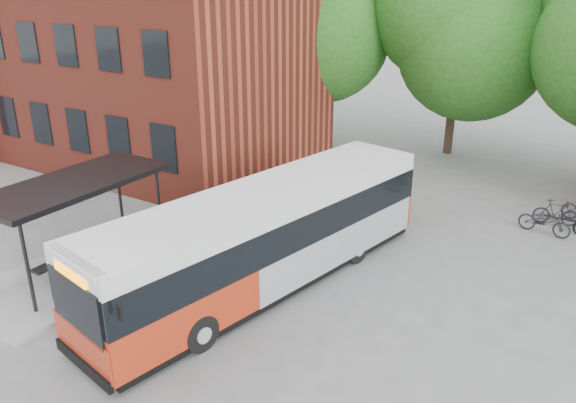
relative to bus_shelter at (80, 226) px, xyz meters
The scene contains 8 objects.
ground 4.83m from the bus_shelter, 12.53° to the left, with size 100.00×100.00×0.00m, color slate.
station_building 13.42m from the bus_shelter, 130.36° to the left, with size 18.40×10.40×8.50m, color maroon, non-canonical shape.
bus_shelter is the anchor object (origin of this frame).
tree_0 17.54m from the bus_shelter, 95.04° to the left, with size 7.92×7.92×11.00m, color #1D5416, non-canonical shape.
tree_1 19.19m from the bus_shelter, 73.01° to the left, with size 7.92×7.92×10.40m, color #1D5416, non-canonical shape.
city_bus 5.60m from the bus_shelter, 23.47° to the left, with size 2.44×11.46×2.91m, color #B42D13, non-canonical shape.
bicycle_0 15.21m from the bus_shelter, 41.87° to the left, with size 0.61×1.75×0.92m, color #222229.
bicycle_1 16.09m from the bus_shelter, 44.19° to the left, with size 0.44×1.55×0.93m, color black.
Camera 1 is at (8.69, -10.51, 8.22)m, focal length 35.00 mm.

